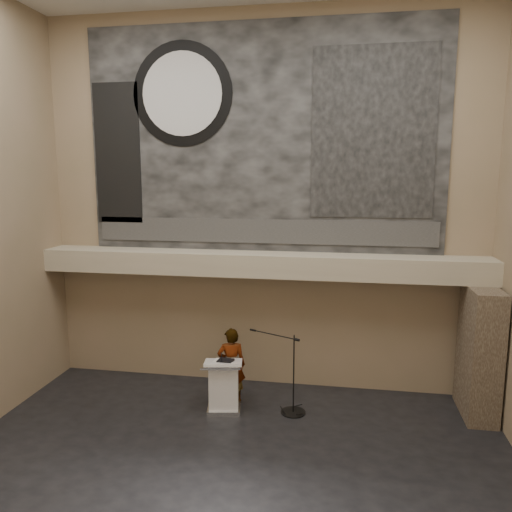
# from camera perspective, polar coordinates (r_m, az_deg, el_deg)

# --- Properties ---
(floor) EXTENTS (10.00, 10.00, 0.00)m
(floor) POSITION_cam_1_polar(r_m,az_deg,el_deg) (8.94, -3.80, -24.32)
(floor) COLOR black
(floor) RESTS_ON ground
(wall_back) EXTENTS (10.00, 0.02, 8.50)m
(wall_back) POSITION_cam_1_polar(r_m,az_deg,el_deg) (11.37, 0.68, 5.89)
(wall_back) COLOR #837253
(wall_back) RESTS_ON floor
(wall_front) EXTENTS (10.00, 0.02, 8.50)m
(wall_front) POSITION_cam_1_polar(r_m,az_deg,el_deg) (3.74, -18.97, -2.33)
(wall_front) COLOR #837253
(wall_front) RESTS_ON floor
(soffit) EXTENTS (10.00, 0.80, 0.50)m
(soffit) POSITION_cam_1_polar(r_m,az_deg,el_deg) (11.14, 0.35, -0.93)
(soffit) COLOR tan
(soffit) RESTS_ON wall_back
(sprinkler_left) EXTENTS (0.04, 0.04, 0.06)m
(sprinkler_left) POSITION_cam_1_polar(r_m,az_deg,el_deg) (11.51, -7.59, -2.09)
(sprinkler_left) COLOR #B2893D
(sprinkler_left) RESTS_ON soffit
(sprinkler_right) EXTENTS (0.04, 0.04, 0.06)m
(sprinkler_right) POSITION_cam_1_polar(r_m,az_deg,el_deg) (11.00, 10.12, -2.70)
(sprinkler_right) COLOR #B2893D
(sprinkler_right) RESTS_ON soffit
(banner) EXTENTS (8.00, 0.05, 5.00)m
(banner) POSITION_cam_1_polar(r_m,az_deg,el_deg) (11.34, 0.67, 13.22)
(banner) COLOR black
(banner) RESTS_ON wall_back
(banner_text_strip) EXTENTS (7.76, 0.02, 0.55)m
(banner_text_strip) POSITION_cam_1_polar(r_m,az_deg,el_deg) (11.35, 0.62, 2.85)
(banner_text_strip) COLOR #313131
(banner_text_strip) RESTS_ON banner
(banner_clock_rim) EXTENTS (2.30, 0.02, 2.30)m
(banner_clock_rim) POSITION_cam_1_polar(r_m,az_deg,el_deg) (11.82, -8.44, 17.85)
(banner_clock_rim) COLOR black
(banner_clock_rim) RESTS_ON banner
(banner_clock_face) EXTENTS (1.84, 0.02, 1.84)m
(banner_clock_face) POSITION_cam_1_polar(r_m,az_deg,el_deg) (11.80, -8.47, 17.86)
(banner_clock_face) COLOR silver
(banner_clock_face) RESTS_ON banner
(banner_building_print) EXTENTS (2.60, 0.02, 3.60)m
(banner_building_print) POSITION_cam_1_polar(r_m,az_deg,el_deg) (11.18, 13.24, 13.53)
(banner_building_print) COLOR black
(banner_building_print) RESTS_ON banner
(banner_brick_print) EXTENTS (1.10, 0.02, 3.20)m
(banner_brick_print) POSITION_cam_1_polar(r_m,az_deg,el_deg) (12.29, -15.54, 11.20)
(banner_brick_print) COLOR black
(banner_brick_print) RESTS_ON banner
(stone_pier) EXTENTS (0.60, 1.40, 2.70)m
(stone_pier) POSITION_cam_1_polar(r_m,az_deg,el_deg) (11.34, 24.17, -9.97)
(stone_pier) COLOR #44372A
(stone_pier) RESTS_ON floor
(lectern) EXTENTS (0.86, 0.67, 1.14)m
(lectern) POSITION_cam_1_polar(r_m,az_deg,el_deg) (10.83, -3.70, -14.58)
(lectern) COLOR silver
(lectern) RESTS_ON floor
(binder) EXTENTS (0.35, 0.29, 0.04)m
(binder) POSITION_cam_1_polar(r_m,az_deg,el_deg) (10.58, -3.50, -11.86)
(binder) COLOR black
(binder) RESTS_ON lectern
(papers) EXTENTS (0.27, 0.34, 0.00)m
(papers) POSITION_cam_1_polar(r_m,az_deg,el_deg) (10.62, -4.26, -11.88)
(papers) COLOR silver
(papers) RESTS_ON lectern
(speaker_person) EXTENTS (0.68, 0.53, 1.67)m
(speaker_person) POSITION_cam_1_polar(r_m,az_deg,el_deg) (11.09, -2.84, -12.37)
(speaker_person) COLOR silver
(speaker_person) RESTS_ON floor
(mic_stand) EXTENTS (1.25, 0.73, 1.70)m
(mic_stand) POSITION_cam_1_polar(r_m,az_deg,el_deg) (10.89, 4.12, -16.21)
(mic_stand) COLOR black
(mic_stand) RESTS_ON floor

